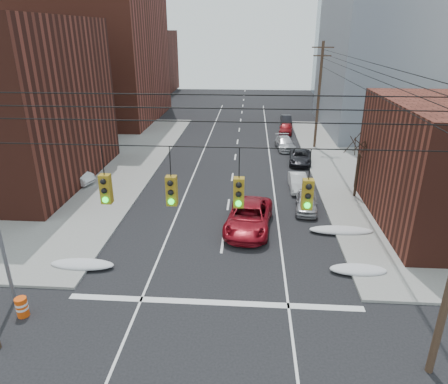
# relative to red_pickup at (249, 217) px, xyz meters

# --- Properties ---
(building_brick_tall) EXTENTS (24.00, 20.00, 30.00)m
(building_brick_tall) POSITION_rel_red_pickup_xyz_m (-25.54, 33.76, 14.18)
(building_brick_tall) COLOR maroon
(building_brick_tall) RESTS_ON ground
(building_brick_far) EXTENTS (22.00, 18.00, 12.00)m
(building_brick_far) POSITION_rel_red_pickup_xyz_m (-27.54, 59.76, 5.18)
(building_brick_far) COLOR #471D15
(building_brick_far) RESTS_ON ground
(building_office) EXTENTS (22.00, 20.00, 25.00)m
(building_office) POSITION_rel_red_pickup_xyz_m (20.46, 29.76, 11.68)
(building_office) COLOR gray
(building_office) RESTS_ON ground
(building_glass) EXTENTS (20.00, 18.00, 22.00)m
(building_glass) POSITION_rel_red_pickup_xyz_m (22.46, 55.76, 10.18)
(building_glass) COLOR gray
(building_glass) RESTS_ON ground
(utility_pole_far) EXTENTS (2.20, 0.28, 11.00)m
(utility_pole_far) POSITION_rel_red_pickup_xyz_m (6.96, 19.76, 4.96)
(utility_pole_far) COLOR #473323
(utility_pole_far) RESTS_ON ground
(traffic_signals) EXTENTS (17.00, 0.42, 2.02)m
(traffic_signals) POSITION_rel_red_pickup_xyz_m (-1.45, -11.27, 6.35)
(traffic_signals) COLOR black
(traffic_signals) RESTS_ON ground
(bare_tree) EXTENTS (2.09, 2.20, 4.93)m
(bare_tree) POSITION_rel_red_pickup_xyz_m (8.04, 5.76, 1.50)
(bare_tree) COLOR black
(bare_tree) RESTS_ON ground
(snow_nw) EXTENTS (3.50, 1.08, 0.42)m
(snow_nw) POSITION_rel_red_pickup_xyz_m (-8.94, -5.24, -0.61)
(snow_nw) COLOR silver
(snow_nw) RESTS_ON ground
(snow_ne) EXTENTS (3.00, 1.08, 0.42)m
(snow_ne) POSITION_rel_red_pickup_xyz_m (5.86, -4.74, -0.61)
(snow_ne) COLOR silver
(snow_ne) RESTS_ON ground
(snow_east_far) EXTENTS (4.00, 1.08, 0.42)m
(snow_east_far) POSITION_rel_red_pickup_xyz_m (5.86, -0.24, -0.61)
(snow_east_far) COLOR silver
(snow_east_far) RESTS_ON ground
(red_pickup) EXTENTS (3.33, 6.15, 1.64)m
(red_pickup) POSITION_rel_red_pickup_xyz_m (0.00, 0.00, 0.00)
(red_pickup) COLOR maroon
(red_pickup) RESTS_ON ground
(parked_car_a) EXTENTS (1.93, 3.92, 1.28)m
(parked_car_a) POSITION_rel_red_pickup_xyz_m (4.07, 3.18, -0.18)
(parked_car_a) COLOR #A8A8AD
(parked_car_a) RESTS_ON ground
(parked_car_b) EXTENTS (1.34, 3.74, 1.23)m
(parked_car_b) POSITION_rel_red_pickup_xyz_m (3.88, 7.22, -0.21)
(parked_car_b) COLOR silver
(parked_car_b) RESTS_ON ground
(parked_car_c) EXTENTS (2.46, 4.58, 1.22)m
(parked_car_c) POSITION_rel_red_pickup_xyz_m (4.80, 14.12, -0.21)
(parked_car_c) COLOR black
(parked_car_c) RESTS_ON ground
(parked_car_d) EXTENTS (2.20, 4.58, 1.28)m
(parked_car_d) POSITION_rel_red_pickup_xyz_m (3.68, 19.08, -0.18)
(parked_car_d) COLOR #B6B6BB
(parked_car_d) RESTS_ON ground
(parked_car_e) EXTENTS (2.03, 4.09, 1.34)m
(parked_car_e) POSITION_rel_red_pickup_xyz_m (4.31, 26.29, -0.15)
(parked_car_e) COLOR maroon
(parked_car_e) RESTS_ON ground
(parked_car_f) EXTENTS (1.36, 3.73, 1.22)m
(parked_car_f) POSITION_rel_red_pickup_xyz_m (4.74, 31.35, -0.21)
(parked_car_f) COLOR black
(parked_car_f) RESTS_ON ground
(lot_car_a) EXTENTS (4.48, 2.52, 1.40)m
(lot_car_a) POSITION_rel_red_pickup_xyz_m (-15.00, 6.96, 0.03)
(lot_car_a) COLOR silver
(lot_car_a) RESTS_ON sidewalk_nw
(lot_car_b) EXTENTS (5.54, 3.53, 1.42)m
(lot_car_b) POSITION_rel_red_pickup_xyz_m (-16.30, 11.37, 0.04)
(lot_car_b) COLOR silver
(lot_car_b) RESTS_ON sidewalk_nw
(lot_car_c) EXTENTS (5.13, 3.38, 1.38)m
(lot_car_c) POSITION_rel_red_pickup_xyz_m (-18.04, 8.47, 0.02)
(lot_car_c) COLOR black
(lot_car_c) RESTS_ON sidewalk_nw
(lot_car_d) EXTENTS (3.70, 1.69, 1.23)m
(lot_car_d) POSITION_rel_red_pickup_xyz_m (-19.10, 14.97, -0.05)
(lot_car_d) COLOR silver
(lot_car_d) RESTS_ON sidewalk_nw
(construction_barrel) EXTENTS (0.57, 0.57, 0.93)m
(construction_barrel) POSITION_rel_red_pickup_xyz_m (-10.04, -9.26, -0.34)
(construction_barrel) COLOR #DE480B
(construction_barrel) RESTS_ON ground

